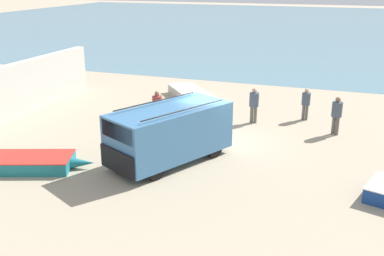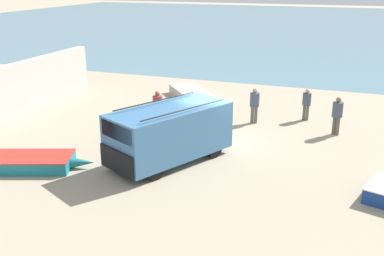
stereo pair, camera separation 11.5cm
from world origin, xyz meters
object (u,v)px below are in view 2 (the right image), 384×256
Objects in this scene: fishing_rowboat_2 at (22,162)px; fisherman_1 at (307,102)px; fisherman_0 at (255,102)px; parked_van at (169,132)px; fisherman_3 at (337,112)px; fisherman_2 at (158,106)px; fishing_rowboat_1 at (193,96)px.

fishing_rowboat_2 is 3.05× the size of fisherman_1.
fishing_rowboat_2 is at bearing 131.64° from fisherman_0.
fisherman_3 is (6.07, 5.52, -0.14)m from parked_van.
fisherman_1 is at bearing -152.14° from fisherman_2.
fishing_rowboat_1 is 5.37m from fisherman_2.
fisherman_1 is at bearing 26.03° from fishing_rowboat_2.
fisherman_2 is at bearing -54.25° from fisherman_3.
fishing_rowboat_2 is 13.82m from fisherman_3.
fishing_rowboat_2 is 2.75× the size of fisherman_2.
fisherman_1 is at bearing -115.86° from fisherman_3.
fishing_rowboat_2 is at bearing -35.96° from parked_van.
fisherman_3 is at bearing 159.22° from parked_van.
fishing_rowboat_1 reaches higher than fishing_rowboat_2.
fisherman_1 is at bearing -68.42° from fisherman_0.
fisherman_0 is 3.99m from fisherman_3.
parked_van reaches higher than fisherman_1.
fisherman_2 is at bearing 109.78° from fisherman_0.
fishing_rowboat_2 is 2.77× the size of fisherman_3.
fisherman_3 reaches higher than fishing_rowboat_2.
parked_van is 4.27m from fisherman_2.
fishing_rowboat_1 is at bearing -94.07° from fisherman_1.
parked_van reaches higher than fishing_rowboat_2.
fisherman_3 is at bearing -104.68° from fisherman_0.
parked_van is at bearing -26.00° from fishing_rowboat_1.
fisherman_3 is (11.15, 8.12, 0.83)m from fishing_rowboat_2.
parked_van is at bearing 119.33° from fisherman_2.
fisherman_1 is (4.49, 7.33, -0.24)m from parked_van.
fisherman_2 reaches higher than fishing_rowboat_1.
parked_van is at bearing 7.08° from fishing_rowboat_2.
fisherman_1 is 7.58m from fisherman_2.
fisherman_1 is (6.72, -1.66, 0.71)m from fishing_rowboat_1.
fishing_rowboat_1 is at bearing -90.05° from fisherman_2.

